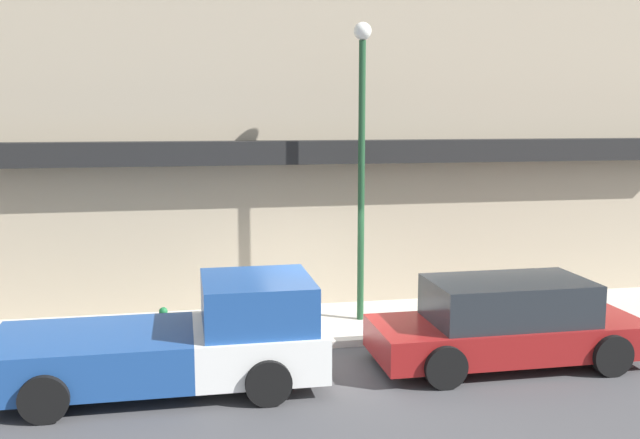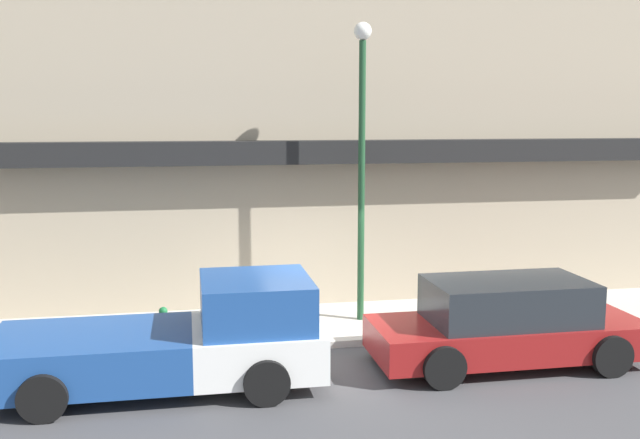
# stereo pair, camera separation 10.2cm
# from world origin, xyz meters

# --- Properties ---
(ground_plane) EXTENTS (80.00, 80.00, 0.00)m
(ground_plane) POSITION_xyz_m (0.00, 0.00, 0.00)
(ground_plane) COLOR #424244
(sidewalk) EXTENTS (36.00, 2.77, 0.14)m
(sidewalk) POSITION_xyz_m (0.00, 1.38, 0.07)
(sidewalk) COLOR #B7B2A8
(sidewalk) RESTS_ON ground
(building) EXTENTS (19.80, 3.80, 11.37)m
(building) POSITION_xyz_m (-0.01, 4.25, 5.67)
(building) COLOR tan
(building) RESTS_ON ground
(pickup_truck) EXTENTS (5.25, 2.28, 1.77)m
(pickup_truck) POSITION_xyz_m (-2.78, -1.40, 0.78)
(pickup_truck) COLOR white
(pickup_truck) RESTS_ON ground
(parked_car) EXTENTS (4.84, 2.01, 1.54)m
(parked_car) POSITION_xyz_m (2.88, -1.40, 0.75)
(parked_car) COLOR maroon
(parked_car) RESTS_ON ground
(fire_hydrant) EXTENTS (0.18, 0.18, 0.65)m
(fire_hydrant) POSITION_xyz_m (-3.16, 0.73, 0.46)
(fire_hydrant) COLOR #196633
(fire_hydrant) RESTS_ON sidewalk
(street_lamp) EXTENTS (0.36, 0.36, 6.13)m
(street_lamp) POSITION_xyz_m (0.89, 1.37, 3.91)
(street_lamp) COLOR #1E4728
(street_lamp) RESTS_ON sidewalk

